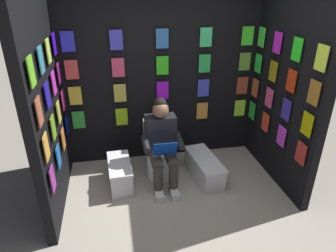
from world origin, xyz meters
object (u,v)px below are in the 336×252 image
object	(u,v)px
person_reading	(162,144)
comic_longbox_near	(204,167)
toilet	(159,153)
comic_longbox_far	(120,174)

from	to	relation	value
person_reading	comic_longbox_near	size ratio (longest dim) A/B	1.46
toilet	person_reading	distance (m)	0.35
person_reading	comic_longbox_near	bearing A→B (deg)	179.29
comic_longbox_far	person_reading	bearing A→B (deg)	172.97
person_reading	comic_longbox_far	bearing A→B (deg)	-4.65
toilet	comic_longbox_far	world-z (taller)	toilet
toilet	comic_longbox_near	world-z (taller)	toilet
person_reading	comic_longbox_near	xyz separation A→B (m)	(-0.60, 0.00, -0.44)
person_reading	comic_longbox_near	world-z (taller)	person_reading
toilet	person_reading	size ratio (longest dim) A/B	0.65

